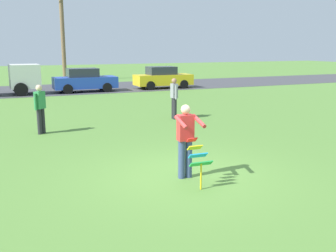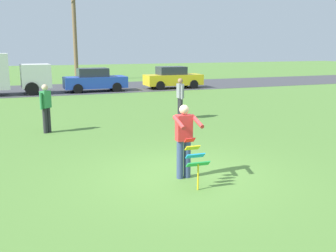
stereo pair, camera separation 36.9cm
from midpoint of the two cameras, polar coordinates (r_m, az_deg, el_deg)
The scene contains 8 objects.
ground_plane at distance 9.37m, azimuth 1.29°, elevation -7.22°, with size 120.00×120.00×0.00m, color #568438.
road_strip at distance 29.34m, azimuth -16.20°, elevation 5.21°, with size 120.00×8.00×0.01m, color #424247.
person_kite_flyer at distance 8.92m, azimuth 1.43°, elevation -1.83°, with size 0.55×0.66×1.73m.
kite_held at distance 8.42m, azimuth 3.15°, elevation -4.52°, with size 0.52×0.64×1.05m.
parked_car_blue at distance 27.14m, azimuth -12.54°, elevation 6.54°, with size 4.21×1.85×1.60m.
parked_car_yellow at distance 28.81m, azimuth -1.14°, elevation 7.09°, with size 4.22×1.88×1.60m.
person_walker_near at distance 16.41m, azimuth 0.26°, elevation 4.26°, with size 0.25×0.57×1.73m.
person_walker_far at distance 14.35m, azimuth -18.96°, elevation 2.57°, with size 0.42×0.44×1.73m.
Camera 1 is at (-3.91, -7.97, 3.01)m, focal length 41.50 mm.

